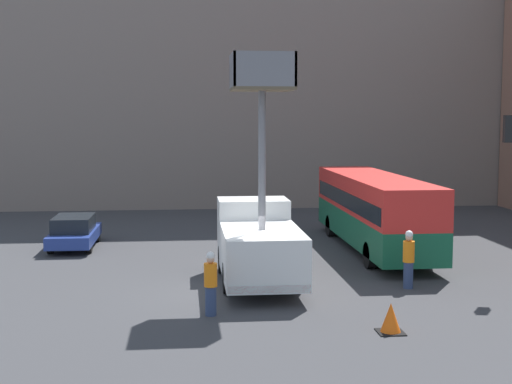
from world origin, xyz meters
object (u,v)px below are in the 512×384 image
utility_truck (258,239)px  parked_car_curbside (74,231)px  city_bus (374,207)px  road_worker_directing (409,259)px  road_worker_near_truck (211,284)px  traffic_cone_near_truck (391,319)px

utility_truck → parked_car_curbside: bearing=133.9°
city_bus → parked_car_curbside: (-12.74, 1.76, -1.14)m
road_worker_directing → city_bus: bearing=-36.6°
road_worker_near_truck → utility_truck: bearing=-37.2°
road_worker_near_truck → road_worker_directing: 7.11m
utility_truck → parked_car_curbside: size_ratio=1.71×
utility_truck → traffic_cone_near_truck: 6.55m
road_worker_directing → traffic_cone_near_truck: size_ratio=2.44×
road_worker_directing → utility_truck: bearing=46.5°
road_worker_directing → parked_car_curbside: 14.83m
utility_truck → traffic_cone_near_truck: (2.90, -5.76, -1.17)m
utility_truck → city_bus: bearing=46.2°
road_worker_directing → parked_car_curbside: size_ratio=0.43×
city_bus → traffic_cone_near_truck: (-2.61, -11.51, -1.48)m
city_bus → traffic_cone_near_truck: 11.89m
city_bus → parked_car_curbside: city_bus is taller
traffic_cone_near_truck → utility_truck: bearing=116.7°
utility_truck → traffic_cone_near_truck: utility_truck is taller
road_worker_near_truck → parked_car_curbside: 12.44m
city_bus → traffic_cone_near_truck: city_bus is taller
city_bus → road_worker_near_truck: 11.91m
city_bus → parked_car_curbside: size_ratio=2.62×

